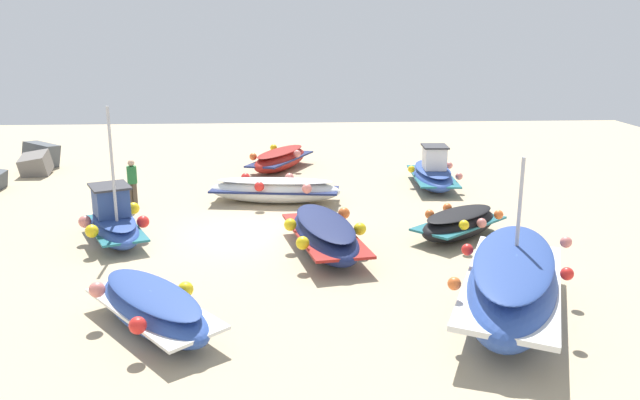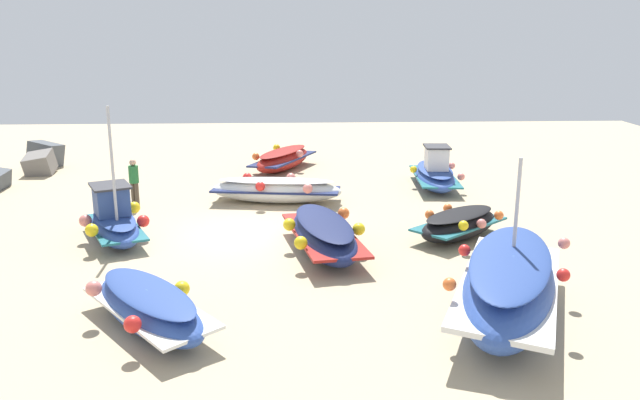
# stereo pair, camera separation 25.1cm
# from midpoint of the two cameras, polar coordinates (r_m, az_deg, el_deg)

# --- Properties ---
(ground_plane) EXTENTS (45.33, 45.33, 0.00)m
(ground_plane) POSITION_cam_midpoint_polar(r_m,az_deg,el_deg) (19.09, -6.92, -3.00)
(ground_plane) COLOR tan
(fishing_boat_0) EXTENTS (3.48, 2.47, 3.87)m
(fishing_boat_0) POSITION_cam_midpoint_polar(r_m,az_deg,el_deg) (19.15, -18.03, -1.88)
(fishing_boat_0) COLOR #2D4C9E
(fishing_boat_0) RESTS_ON ground_plane
(fishing_boat_1) EXTENTS (5.79, 3.85, 3.33)m
(fishing_boat_1) POSITION_cam_midpoint_polar(r_m,az_deg,el_deg) (13.98, 16.07, -7.05)
(fishing_boat_1) COLOR #2D4C9E
(fishing_boat_1) RESTS_ON ground_plane
(fishing_boat_2) EXTENTS (3.79, 3.35, 0.96)m
(fishing_boat_2) POSITION_cam_midpoint_polar(r_m,az_deg,el_deg) (13.52, -15.02, -9.13)
(fishing_boat_2) COLOR #2D4C9E
(fishing_boat_2) RESTS_ON ground_plane
(fishing_boat_3) EXTENTS (2.35, 4.67, 0.97)m
(fishing_boat_3) POSITION_cam_midpoint_polar(r_m,az_deg,el_deg) (22.32, -4.29, 0.93)
(fishing_boat_3) COLOR white
(fishing_boat_3) RESTS_ON ground_plane
(fishing_boat_4) EXTENTS (4.47, 2.27, 0.92)m
(fishing_boat_4) POSITION_cam_midpoint_polar(r_m,az_deg,el_deg) (17.34, 0.01, -3.03)
(fishing_boat_4) COLOR navy
(fishing_boat_4) RESTS_ON ground_plane
(fishing_boat_5) EXTENTS (3.99, 1.93, 1.63)m
(fishing_boat_5) POSITION_cam_midpoint_polar(r_m,az_deg,el_deg) (24.79, 9.60, 2.28)
(fishing_boat_5) COLOR #2D4C9E
(fishing_boat_5) RESTS_ON ground_plane
(fishing_boat_6) EXTENTS (4.17, 2.99, 0.93)m
(fishing_boat_6) POSITION_cam_midpoint_polar(r_m,az_deg,el_deg) (27.46, -3.78, 3.63)
(fishing_boat_6) COLOR maroon
(fishing_boat_6) RESTS_ON ground_plane
(fishing_boat_7) EXTENTS (2.95, 3.16, 0.87)m
(fishing_boat_7) POSITION_cam_midpoint_polar(r_m,az_deg,el_deg) (18.92, 11.78, -2.02)
(fishing_boat_7) COLOR black
(fishing_boat_7) RESTS_ON ground_plane
(person_walking) EXTENTS (0.32, 0.32, 1.65)m
(person_walking) POSITION_cam_midpoint_polar(r_m,az_deg,el_deg) (22.35, -16.49, 1.66)
(person_walking) COLOR brown
(person_walking) RESTS_ON ground_plane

